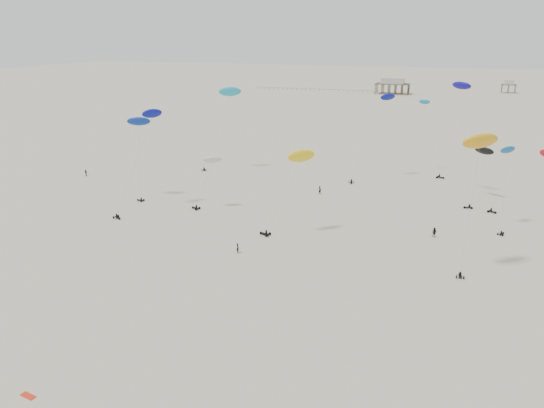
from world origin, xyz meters
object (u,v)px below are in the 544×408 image
at_px(pavilion_main, 392,87).
at_px(rig_7, 463,105).
at_px(rig_3, 379,116).
at_px(pavilion_small, 509,87).
at_px(spectator_0, 238,253).

xyz_separation_m(pavilion_main, rig_7, (40.87, -218.89, 16.45)).
relative_size(pavilion_main, rig_3, 0.91).
height_order(pavilion_main, rig_7, rig_7).
height_order(pavilion_small, rig_3, rig_3).
relative_size(pavilion_small, spectator_0, 4.45).
distance_m(pavilion_small, rig_7, 251.17).
relative_size(pavilion_main, spectator_0, 10.38).
relative_size(pavilion_main, rig_7, 0.77).
bearing_deg(rig_3, spectator_0, 65.23).
height_order(pavilion_main, spectator_0, pavilion_main).
xyz_separation_m(pavilion_small, spectator_0, (-63.73, -299.35, -3.49)).
bearing_deg(pavilion_small, rig_7, -96.68).
relative_size(pavilion_small, rig_7, 0.33).
bearing_deg(pavilion_main, spectator_0, -88.67).
bearing_deg(pavilion_main, pavilion_small, 23.20).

